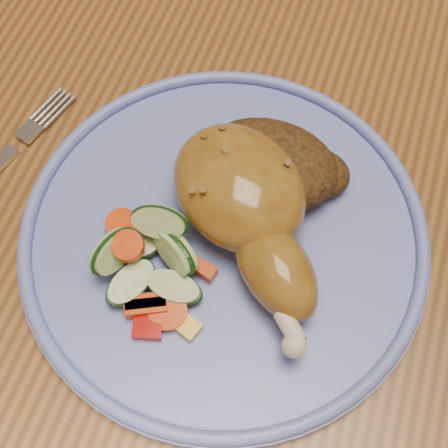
# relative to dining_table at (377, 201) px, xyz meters

# --- Properties ---
(ground) EXTENTS (4.00, 4.00, 0.00)m
(ground) POSITION_rel_dining_table_xyz_m (0.00, 0.00, -0.67)
(ground) COLOR #55341D
(ground) RESTS_ON ground
(dining_table) EXTENTS (0.90, 1.40, 0.75)m
(dining_table) POSITION_rel_dining_table_xyz_m (0.00, 0.00, 0.00)
(dining_table) COLOR brown
(dining_table) RESTS_ON ground
(plate) EXTENTS (0.30, 0.30, 0.01)m
(plate) POSITION_rel_dining_table_xyz_m (-0.11, -0.12, 0.09)
(plate) COLOR #6271C3
(plate) RESTS_ON dining_table
(plate_rim) EXTENTS (0.30, 0.30, 0.01)m
(plate_rim) POSITION_rel_dining_table_xyz_m (-0.11, -0.12, 0.10)
(plate_rim) COLOR #6271C3
(plate_rim) RESTS_ON plate
(chicken_leg) EXTENTS (0.16, 0.17, 0.06)m
(chicken_leg) POSITION_rel_dining_table_xyz_m (-0.10, -0.11, 0.12)
(chicken_leg) COLOR olive
(chicken_leg) RESTS_ON plate
(rice_pilaf) EXTENTS (0.11, 0.08, 0.05)m
(rice_pilaf) POSITION_rel_dining_table_xyz_m (-0.09, -0.06, 0.11)
(rice_pilaf) COLOR #472B11
(rice_pilaf) RESTS_ON plate
(vegetable_pile) EXTENTS (0.09, 0.10, 0.05)m
(vegetable_pile) POSITION_rel_dining_table_xyz_m (-0.15, -0.16, 0.11)
(vegetable_pile) COLOR #A50A05
(vegetable_pile) RESTS_ON plate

